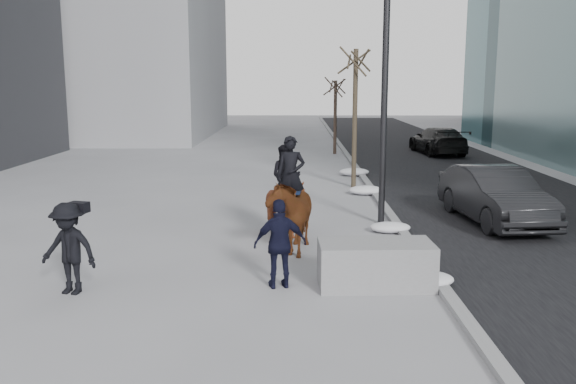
{
  "coord_description": "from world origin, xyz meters",
  "views": [
    {
      "loc": [
        0.13,
        -12.36,
        3.97
      ],
      "look_at": [
        0.0,
        1.2,
        1.5
      ],
      "focal_mm": 38.0,
      "sensor_mm": 36.0,
      "label": 1
    }
  ],
  "objects_px": {
    "car_near": "(495,195)",
    "mounted_right": "(286,200)",
    "planter": "(376,264)",
    "mounted_left": "(291,208)"
  },
  "relations": [
    {
      "from": "car_near",
      "to": "mounted_right",
      "type": "xyz_separation_m",
      "value": [
        -5.9,
        -1.62,
        0.16
      ]
    },
    {
      "from": "car_near",
      "to": "mounted_right",
      "type": "height_order",
      "value": "mounted_right"
    },
    {
      "from": "mounted_left",
      "to": "planter",
      "type": "bearing_deg",
      "value": -57.39
    },
    {
      "from": "planter",
      "to": "mounted_left",
      "type": "height_order",
      "value": "mounted_left"
    },
    {
      "from": "planter",
      "to": "mounted_right",
      "type": "height_order",
      "value": "mounted_right"
    },
    {
      "from": "planter",
      "to": "mounted_left",
      "type": "relative_size",
      "value": 0.82
    },
    {
      "from": "planter",
      "to": "mounted_right",
      "type": "relative_size",
      "value": 0.93
    },
    {
      "from": "car_near",
      "to": "mounted_left",
      "type": "bearing_deg",
      "value": -159.66
    },
    {
      "from": "car_near",
      "to": "mounted_right",
      "type": "relative_size",
      "value": 2.03
    },
    {
      "from": "car_near",
      "to": "mounted_right",
      "type": "bearing_deg",
      "value": -170.8
    }
  ]
}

